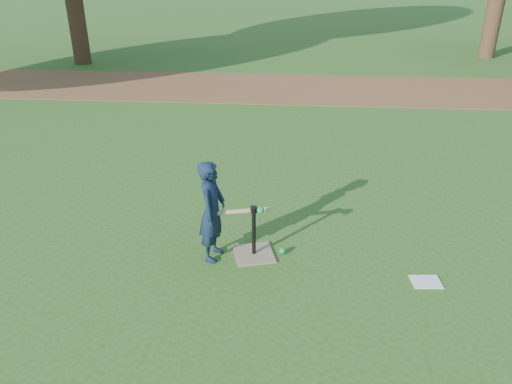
{
  "coord_description": "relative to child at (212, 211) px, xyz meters",
  "views": [
    {
      "loc": [
        0.49,
        -4.83,
        3.14
      ],
      "look_at": [
        0.07,
        0.24,
        0.65
      ],
      "focal_mm": 35.0,
      "sensor_mm": 36.0,
      "label": 1
    }
  ],
  "objects": [
    {
      "name": "ground",
      "position": [
        0.38,
        0.13,
        -0.58
      ],
      "size": [
        80.0,
        80.0,
        0.0
      ],
      "primitive_type": "plane",
      "color": "#285116",
      "rests_on": "ground"
    },
    {
      "name": "wiffle_ball_ground",
      "position": [
        0.77,
        0.11,
        -0.54
      ],
      "size": [
        0.08,
        0.08,
        0.08
      ],
      "primitive_type": "sphere",
      "color": "#0D9040",
      "rests_on": "ground"
    },
    {
      "name": "swing_action",
      "position": [
        0.34,
        0.03,
        0.0
      ],
      "size": [
        0.63,
        0.21,
        0.13
      ],
      "color": "tan",
      "rests_on": "ground"
    },
    {
      "name": "child",
      "position": [
        0.0,
        0.0,
        0.0
      ],
      "size": [
        0.33,
        0.46,
        1.16
      ],
      "primitive_type": "imported",
      "rotation": [
        0.0,
        0.0,
        1.44
      ],
      "color": "#101D31",
      "rests_on": "ground"
    },
    {
      "name": "batting_tee",
      "position": [
        0.45,
        0.07,
        -0.47
      ],
      "size": [
        0.53,
        0.53,
        0.61
      ],
      "color": "#8F745A",
      "rests_on": "ground"
    },
    {
      "name": "clipboard",
      "position": [
        2.29,
        -0.3,
        -0.57
      ],
      "size": [
        0.32,
        0.25,
        0.01
      ],
      "primitive_type": "cube",
      "rotation": [
        0.0,
        0.0,
        0.08
      ],
      "color": "white",
      "rests_on": "ground"
    },
    {
      "name": "dirt_strip",
      "position": [
        0.38,
        7.63,
        -0.57
      ],
      "size": [
        24.0,
        3.0,
        0.01
      ],
      "primitive_type": "cube",
      "color": "brown",
      "rests_on": "ground"
    }
  ]
}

